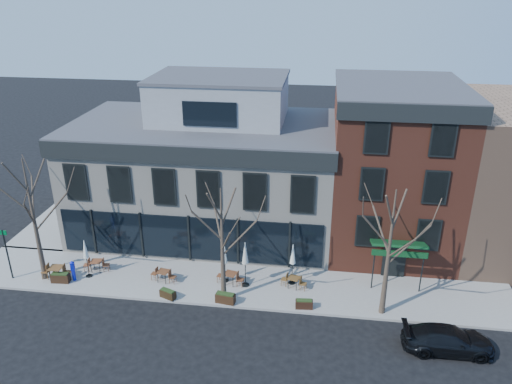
# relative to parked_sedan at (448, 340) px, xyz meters

# --- Properties ---
(ground) EXTENTS (120.00, 120.00, 0.00)m
(ground) POSITION_rel_parked_sedan_xyz_m (-14.99, 6.45, -0.66)
(ground) COLOR black
(ground) RESTS_ON ground
(sidewalk_front) EXTENTS (33.50, 4.70, 0.15)m
(sidewalk_front) POSITION_rel_parked_sedan_xyz_m (-11.74, 4.30, -0.58)
(sidewalk_front) COLOR gray
(sidewalk_front) RESTS_ON ground
(sidewalk_side) EXTENTS (4.50, 12.00, 0.15)m
(sidewalk_side) POSITION_rel_parked_sedan_xyz_m (-26.24, 12.45, -0.58)
(sidewalk_side) COLOR gray
(sidewalk_side) RESTS_ON ground
(corner_building) EXTENTS (18.39, 10.39, 11.10)m
(corner_building) POSITION_rel_parked_sedan_xyz_m (-14.92, 11.51, 4.07)
(corner_building) COLOR beige
(corner_building) RESTS_ON ground
(red_brick_building) EXTENTS (8.20, 11.78, 11.18)m
(red_brick_building) POSITION_rel_parked_sedan_xyz_m (-1.99, 11.43, 4.98)
(red_brick_building) COLOR brown
(red_brick_building) RESTS_ON ground
(tree_corner) EXTENTS (3.93, 3.98, 7.92)m
(tree_corner) POSITION_rel_parked_sedan_xyz_m (-23.48, 3.24, 3.59)
(tree_corner) COLOR #382B21
(tree_corner) RESTS_ON sidewalk_front
(tree_mid) EXTENTS (3.50, 3.55, 7.04)m
(tree_mid) POSITION_rel_parked_sedan_xyz_m (-11.98, 2.54, 3.14)
(tree_mid) COLOR #382B21
(tree_mid) RESTS_ON sidewalk_front
(tree_right) EXTENTS (3.72, 3.77, 7.48)m
(tree_right) POSITION_rel_parked_sedan_xyz_m (-2.98, 2.54, 3.36)
(tree_right) COLOR #382B21
(tree_right) RESTS_ON sidewalk_front
(sign_pole) EXTENTS (0.50, 0.10, 3.40)m
(sign_pole) POSITION_rel_parked_sedan_xyz_m (-25.49, 2.95, 1.42)
(sign_pole) COLOR black
(sign_pole) RESTS_ON sidewalk_front
(parked_sedan) EXTENTS (4.57, 1.96, 1.31)m
(parked_sedan) POSITION_rel_parked_sedan_xyz_m (0.00, 0.00, 0.00)
(parked_sedan) COLOR black
(parked_sedan) RESTS_ON ground
(call_box) EXTENTS (0.27, 0.27, 1.38)m
(call_box) POSITION_rel_parked_sedan_xyz_m (-21.55, 3.24, 0.22)
(call_box) COLOR #0D17B5
(call_box) RESTS_ON sidewalk_front
(cafe_set_0) EXTENTS (1.92, 0.81, 1.00)m
(cafe_set_0) POSITION_rel_parked_sedan_xyz_m (-22.68, 3.26, 0.01)
(cafe_set_0) COLOR brown
(cafe_set_0) RESTS_ON sidewalk_front
(cafe_set_1) EXTENTS (1.70, 0.74, 0.88)m
(cafe_set_1) POSITION_rel_parked_sedan_xyz_m (-20.62, 4.46, -0.06)
(cafe_set_1) COLOR brown
(cafe_set_1) RESTS_ON sidewalk_front
(cafe_set_2) EXTENTS (1.69, 0.77, 0.87)m
(cafe_set_2) POSITION_rel_parked_sedan_xyz_m (-16.03, 3.89, -0.06)
(cafe_set_2) COLOR brown
(cafe_set_2) RESTS_ON sidewalk_front
(cafe_set_3) EXTENTS (1.79, 0.83, 0.92)m
(cafe_set_3) POSITION_rel_parked_sedan_xyz_m (-11.90, 4.16, -0.03)
(cafe_set_3) COLOR brown
(cafe_set_3) RESTS_ON sidewalk_front
(cafe_set_5) EXTENTS (1.66, 0.83, 0.85)m
(cafe_set_5) POSITION_rel_parked_sedan_xyz_m (-8.05, 4.31, -0.07)
(cafe_set_5) COLOR brown
(cafe_set_5) RESTS_ON sidewalk_front
(umbrella_0) EXTENTS (0.41, 0.41, 2.58)m
(umbrella_0) POSITION_rel_parked_sedan_xyz_m (-20.85, 3.77, 1.31)
(umbrella_0) COLOR black
(umbrella_0) RESTS_ON sidewalk_front
(umbrella_2) EXTENTS (0.40, 0.40, 2.51)m
(umbrella_2) POSITION_rel_parked_sedan_xyz_m (-12.27, 4.41, 1.26)
(umbrella_2) COLOR black
(umbrella_2) RESTS_ON sidewalk_front
(umbrella_3) EXTENTS (0.48, 0.48, 2.99)m
(umbrella_3) POSITION_rel_parked_sedan_xyz_m (-10.97, 4.12, 1.61)
(umbrella_3) COLOR black
(umbrella_3) RESTS_ON sidewalk_front
(umbrella_4) EXTENTS (0.43, 0.43, 2.70)m
(umbrella_4) POSITION_rel_parked_sedan_xyz_m (-8.18, 4.73, 1.40)
(umbrella_4) COLOR black
(umbrella_4) RESTS_ON sidewalk_front
(planter_0) EXTENTS (1.14, 0.52, 0.62)m
(planter_0) POSITION_rel_parked_sedan_xyz_m (-22.29, 2.95, -0.20)
(planter_0) COLOR black
(planter_0) RESTS_ON sidewalk_front
(planter_1) EXTENTS (1.04, 0.73, 0.54)m
(planter_1) POSITION_rel_parked_sedan_xyz_m (-15.26, 2.25, -0.24)
(planter_1) COLOR black
(planter_1) RESTS_ON sidewalk_front
(planter_2) EXTENTS (1.18, 0.61, 0.63)m
(planter_2) POSITION_rel_parked_sedan_xyz_m (-11.84, 2.25, -0.19)
(planter_2) COLOR #331F11
(planter_2) RESTS_ON sidewalk_front
(planter_3) EXTENTS (1.00, 0.47, 0.54)m
(planter_3) POSITION_rel_parked_sedan_xyz_m (-7.32, 2.34, -0.24)
(planter_3) COLOR black
(planter_3) RESTS_ON sidewalk_front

